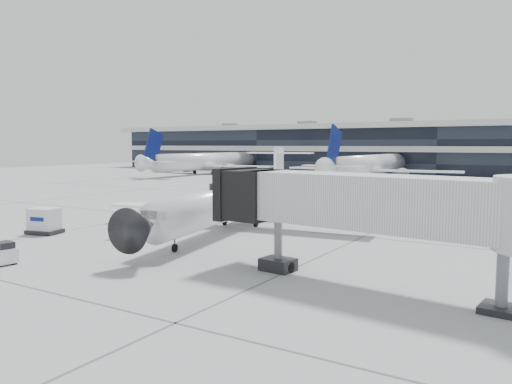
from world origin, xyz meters
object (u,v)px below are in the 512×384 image
Objects in this scene: regional_jet at (235,201)px; cargo_uld at (44,221)px; jet_bridge at (391,205)px; ramp_worker at (117,225)px.

regional_jet reaches higher than cargo_uld.
jet_bridge is 25.93m from cargo_uld.
cargo_uld is at bearing -176.12° from jet_bridge.
regional_jet is 1.62× the size of jet_bridge.
regional_jet is at bearing 151.86° from jet_bridge.
regional_jet is 18.57m from jet_bridge.
cargo_uld is (-25.74, 1.01, -2.97)m from jet_bridge.
regional_jet is 9.19m from ramp_worker.
ramp_worker is (-19.89, 2.55, -2.95)m from jet_bridge.
regional_jet reaches higher than jet_bridge.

